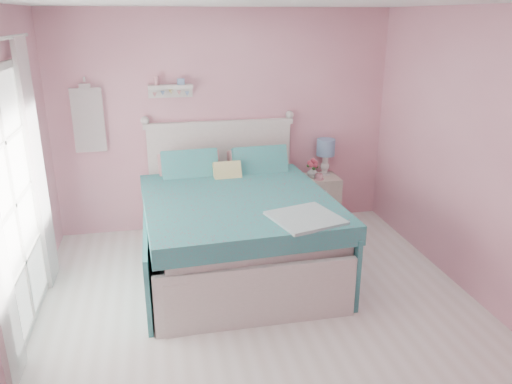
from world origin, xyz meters
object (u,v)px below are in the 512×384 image
object	(u,v)px
nightstand	(320,200)
table_lamp	(326,150)
bed	(235,227)
vase	(313,172)
teacup	(319,177)

from	to	relation	value
nightstand	table_lamp	world-z (taller)	table_lamp
bed	vase	world-z (taller)	bed
vase	teacup	size ratio (longest dim) A/B	1.47
bed	teacup	bearing A→B (deg)	31.69
nightstand	teacup	size ratio (longest dim) A/B	6.54
teacup	bed	bearing A→B (deg)	-145.18
table_lamp	teacup	bearing A→B (deg)	-125.98
table_lamp	teacup	xyz separation A→B (m)	(-0.14, -0.19, -0.28)
bed	nightstand	bearing A→B (deg)	33.49
vase	teacup	distance (m)	0.12
bed	vase	bearing A→B (deg)	36.10
bed	nightstand	xyz separation A→B (m)	(1.23, 0.92, -0.12)
nightstand	table_lamp	xyz separation A→B (m)	(0.08, 0.09, 0.62)
vase	table_lamp	bearing A→B (deg)	25.77
nightstand	teacup	bearing A→B (deg)	-121.96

